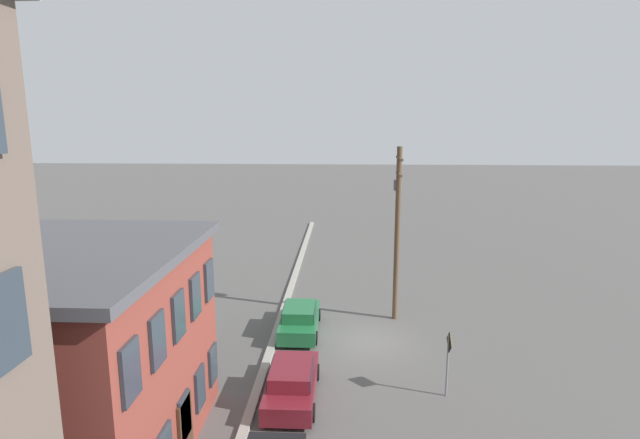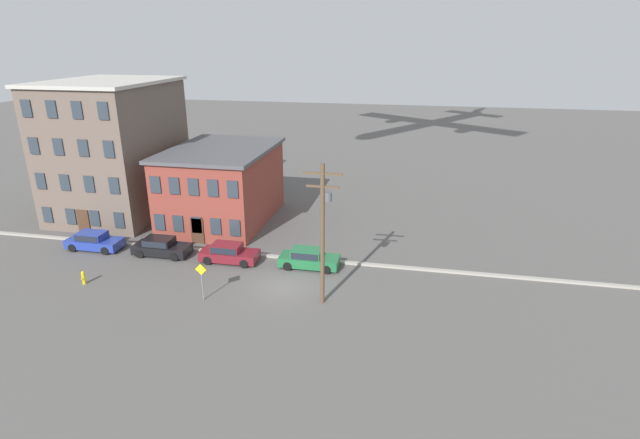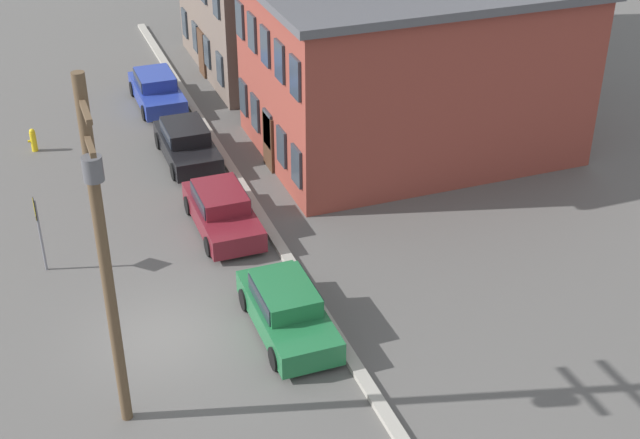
% 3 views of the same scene
% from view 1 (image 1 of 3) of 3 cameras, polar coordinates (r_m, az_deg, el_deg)
% --- Properties ---
extents(ground_plane, '(200.00, 200.00, 0.00)m').
position_cam_1_polar(ground_plane, '(24.84, 5.40, -13.70)').
color(ground_plane, '#565451').
extents(kerb_strip, '(56.00, 0.36, 0.16)m').
position_cam_1_polar(kerb_strip, '(25.01, -5.24, -13.32)').
color(kerb_strip, '#9E998E').
rests_on(kerb_strip, ground_plane).
extents(car_maroon, '(4.40, 1.92, 1.43)m').
position_cam_1_polar(car_maroon, '(19.89, -3.24, -17.97)').
color(car_maroon, maroon).
rests_on(car_maroon, ground_plane).
extents(car_green, '(4.40, 1.92, 1.43)m').
position_cam_1_polar(car_green, '(25.44, -2.34, -11.19)').
color(car_green, '#1E6638').
rests_on(car_green, ground_plane).
extents(caution_sign, '(0.87, 0.08, 2.64)m').
position_cam_1_polar(caution_sign, '(20.22, 14.46, -14.65)').
color(caution_sign, slate).
rests_on(caution_sign, ground_plane).
extents(utility_pole, '(2.40, 0.44, 9.18)m').
position_cam_1_polar(utility_pole, '(26.20, 8.84, -0.56)').
color(utility_pole, brown).
rests_on(utility_pole, ground_plane).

